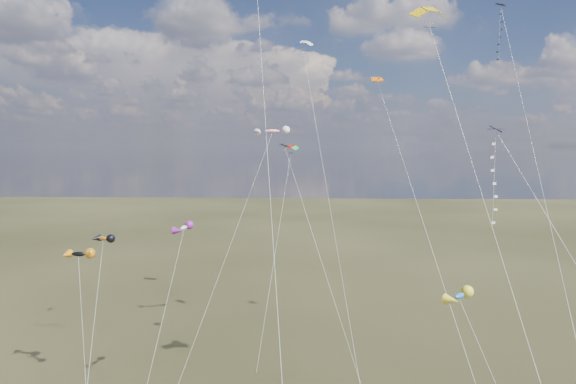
{
  "coord_description": "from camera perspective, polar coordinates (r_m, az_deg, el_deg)",
  "views": [
    {
      "loc": [
        2.25,
        -29.58,
        23.25
      ],
      "look_at": [
        0.0,
        18.0,
        19.0
      ],
      "focal_mm": 32.0,
      "sensor_mm": 36.0,
      "label": 1
    }
  ],
  "objects": [
    {
      "name": "novelty_black_orange",
      "position": [
        54.11,
        -22.28,
        -6.43
      ],
      "size": [
        6.42,
        10.5,
        13.4
      ],
      "color": "black",
      "rests_on": "ground"
    },
    {
      "name": "diamond_black_high",
      "position": [
        56.87,
        22.96,
        13.99
      ],
      "size": [
        4.49,
        33.56,
        37.97
      ],
      "color": "black",
      "rests_on": "ground"
    },
    {
      "name": "diamond_orange_center",
      "position": [
        38.91,
        13.54,
        0.81
      ],
      "size": [
        7.11,
        20.08,
        29.07
      ],
      "color": "#EF5E00",
      "rests_on": "ground"
    },
    {
      "name": "novelty_white_purple",
      "position": [
        46.17,
        -11.53,
        -4.02
      ],
      "size": [
        3.02,
        9.68,
        16.56
      ],
      "color": "silver",
      "rests_on": "ground"
    },
    {
      "name": "parafoil_yellow",
      "position": [
        42.42,
        15.56,
        18.85
      ],
      "size": [
        4.51,
        28.59,
        34.33
      ],
      "color": "#CB9F03",
      "rests_on": "ground"
    },
    {
      "name": "parafoil_blue_white",
      "position": [
        69.77,
        1.75,
        16.18
      ],
      "size": [
        7.31,
        25.83,
        37.51
      ],
      "color": "#0F32B1",
      "rests_on": "ground"
    },
    {
      "name": "novelty_blue_yellow",
      "position": [
        36.99,
        18.57,
        -10.98
      ],
      "size": [
        5.58,
        10.23,
        13.74
      ],
      "color": "#235FB2",
      "rests_on": "ground"
    },
    {
      "name": "diamond_navy_right",
      "position": [
        30.52,
        23.28,
        -0.8
      ],
      "size": [
        9.67,
        16.77,
        24.38
      ],
      "color": "#111353",
      "rests_on": "ground"
    },
    {
      "name": "diamond_black_mid",
      "position": [
        49.04,
        2.25,
        -3.04
      ],
      "size": [
        8.83,
        14.5,
        23.52
      ],
      "color": "black",
      "rests_on": "ground"
    },
    {
      "name": "novelty_orange_black",
      "position": [
        50.14,
        -19.86,
        -4.99
      ],
      "size": [
        4.21,
        13.8,
        15.28
      ],
      "color": "#C36514",
      "rests_on": "ground"
    },
    {
      "name": "novelty_redwhite_stripe",
      "position": [
        59.52,
        -1.81,
        6.69
      ],
      "size": [
        10.03,
        16.12,
        25.55
      ],
      "color": "red",
      "rests_on": "ground"
    },
    {
      "name": "parafoil_tricolor",
      "position": [
        62.72,
        0.31,
        4.93
      ],
      "size": [
        4.17,
        13.31,
        23.74
      ],
      "color": "yellow",
      "rests_on": "ground"
    }
  ]
}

